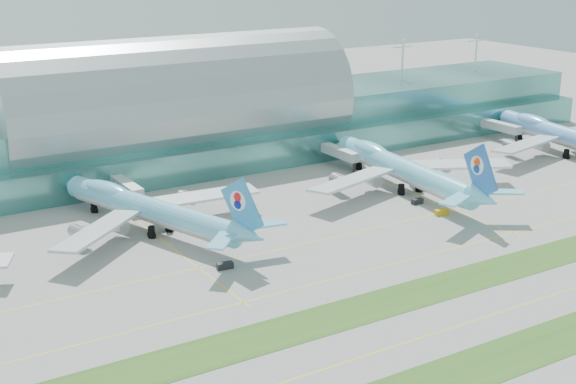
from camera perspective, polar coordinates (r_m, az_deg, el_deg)
ground at (r=175.60m, az=9.55°, el=-7.38°), size 700.00×700.00×0.00m
terminal at (r=275.84m, az=-8.11°, el=4.94°), size 340.00×69.10×36.00m
grass_strip_near at (r=158.04m, az=16.31°, el=-10.81°), size 420.00×12.00×0.08m
grass_strip_far at (r=176.94m, az=9.13°, el=-7.15°), size 420.00×12.00×0.08m
taxiline_b at (r=166.47m, az=12.74°, el=-9.03°), size 420.00×0.35×0.01m
taxiline_c at (r=188.22m, az=5.96°, el=-5.48°), size 420.00×0.35×0.01m
taxiline_d at (r=204.74m, az=2.21°, el=-3.47°), size 420.00×0.35×0.01m
airliner_b at (r=212.36m, az=-9.91°, el=-1.09°), size 64.04×74.39×21.07m
airliner_c at (r=247.31m, az=8.12°, el=1.74°), size 71.43×81.41×22.39m
airliner_d at (r=302.38m, az=19.16°, el=3.82°), size 71.24×81.61×22.51m
gse_c at (r=187.84m, az=-4.51°, el=-5.24°), size 4.03×2.28×1.52m
gse_d at (r=206.13m, az=-4.10°, el=-3.11°), size 4.13×2.36×1.67m
gse_e at (r=227.50m, az=10.88°, el=-1.42°), size 4.09×2.55×1.49m
gse_f at (r=235.76m, az=9.18°, el=-0.65°), size 3.51×1.62×1.54m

